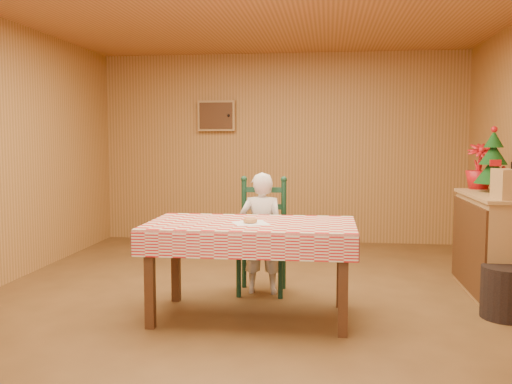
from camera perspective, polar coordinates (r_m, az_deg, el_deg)
ground at (r=5.15m, az=-0.28°, el=-10.79°), size 6.00×6.00×0.00m
cabin_walls at (r=5.49m, az=0.42°, el=9.46°), size 5.10×6.05×2.65m
dining_table at (r=4.54m, az=-0.49°, el=-4.08°), size 1.66×0.96×0.77m
ladder_chair at (r=5.34m, az=0.65°, el=-4.66°), size 0.44×0.40×1.08m
seated_child at (r=5.28m, az=0.58°, el=-4.13°), size 0.41×0.27×1.12m
napkin at (r=4.48m, az=-0.58°, el=-3.13°), size 0.34×0.34×0.00m
donut at (r=4.48m, az=-0.58°, el=-2.87°), size 0.11×0.11×0.04m
shelf_unit at (r=5.68m, az=22.93°, el=-4.88°), size 0.54×1.24×0.93m
christmas_tree at (r=5.84m, az=22.62°, el=2.77°), size 0.34×0.34×0.62m
flower_arrangement at (r=6.12m, az=21.41°, el=2.41°), size 0.28×0.28×0.46m
storage_bin at (r=5.04m, az=23.88°, el=-9.17°), size 0.43×0.43×0.42m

